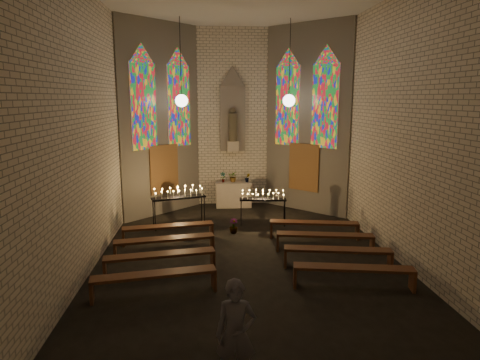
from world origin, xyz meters
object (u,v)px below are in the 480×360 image
object	(u,v)px
votive_stand_right	(263,197)
visitor	(236,334)
altar	(234,194)
aisle_flower_pot	(233,226)
votive_stand_left	(179,195)

from	to	relation	value
votive_stand_right	visitor	xyz separation A→B (m)	(-1.49, -8.22, -0.15)
altar	aisle_flower_pot	bearing A→B (deg)	-93.77
votive_stand_left	aisle_flower_pot	bearing A→B (deg)	-41.26
aisle_flower_pot	votive_stand_right	xyz separation A→B (m)	(1.05, 0.81, 0.76)
altar	votive_stand_right	distance (m)	2.79
votive_stand_left	visitor	size ratio (longest dim) A/B	1.08
votive_stand_right	visitor	world-z (taller)	visitor
aisle_flower_pot	votive_stand_right	size ratio (longest dim) A/B	0.30
aisle_flower_pot	votive_stand_left	xyz separation A→B (m)	(-1.78, 0.81, 0.89)
altar	votive_stand_right	xyz separation A→B (m)	(0.83, -2.62, 0.49)
aisle_flower_pot	altar	bearing A→B (deg)	86.23
aisle_flower_pot	visitor	distance (m)	7.45
altar	visitor	bearing A→B (deg)	-93.52
altar	visitor	distance (m)	10.87
aisle_flower_pot	votive_stand_right	bearing A→B (deg)	37.58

